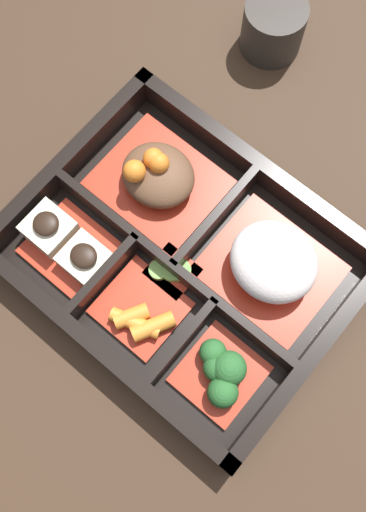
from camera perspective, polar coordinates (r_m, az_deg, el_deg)
ground_plane at (r=0.58m, az=0.00°, el=-0.70°), size 3.00×3.00×0.00m
bento_base at (r=0.58m, az=0.00°, el=-0.57°), size 0.31×0.24×0.01m
bento_rim at (r=0.56m, az=-0.24°, el=-0.45°), size 0.31×0.24×0.04m
bowl_stew at (r=0.58m, az=-2.46°, el=7.61°), size 0.12×0.10×0.05m
bowl_rice at (r=0.55m, az=8.56°, el=-0.67°), size 0.12×0.10×0.05m
bowl_tofu at (r=0.57m, az=-11.00°, el=1.11°), size 0.09×0.07×0.04m
bowl_carrots at (r=0.55m, az=-3.90°, el=-5.72°), size 0.07×0.07×0.02m
bowl_greens at (r=0.54m, az=3.70°, el=-10.95°), size 0.07×0.07×0.04m
bowl_pickles at (r=0.56m, az=-1.17°, el=-1.35°), size 0.04×0.04×0.01m
tea_cup at (r=0.68m, az=8.60°, el=20.84°), size 0.07×0.07×0.06m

